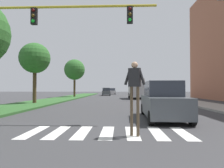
{
  "coord_description": "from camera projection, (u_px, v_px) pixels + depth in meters",
  "views": [
    {
      "loc": [
        0.45,
        1.75,
        1.59
      ],
      "look_at": [
        -0.12,
        16.41,
        1.93
      ],
      "focal_mm": 31.65,
      "sensor_mm": 36.0,
      "label": 1
    }
  ],
  "objects": [
    {
      "name": "sedan_midblock",
      "position": [
        136.0,
        93.0,
        32.75
      ],
      "size": [
        2.27,
        4.46,
        1.66
      ],
      "color": "silver",
      "rests_on": "ground_plane"
    },
    {
      "name": "sedan_distant",
      "position": [
        106.0,
        92.0,
        45.39
      ],
      "size": [
        2.22,
        4.44,
        1.76
      ],
      "color": "#474C51",
      "rests_on": "ground_plane"
    },
    {
      "name": "sidewalk_right",
      "position": [
        180.0,
        100.0,
        25.89
      ],
      "size": [
        3.0,
        64.0,
        0.15
      ],
      "primitive_type": "cube",
      "color": "#9E9991",
      "rests_on": "ground_plane"
    },
    {
      "name": "tree_far",
      "position": [
        35.0,
        59.0,
        19.88
      ],
      "size": [
        3.05,
        3.05,
        6.04
      ],
      "color": "#4C3823",
      "rests_on": "median_strip"
    },
    {
      "name": "sedan_far_horizon",
      "position": [
        112.0,
        91.0,
        55.09
      ],
      "size": [
        2.1,
        4.44,
        1.7
      ],
      "color": "#B7B7BC",
      "rests_on": "ground_plane"
    },
    {
      "name": "traffic_light_gantry",
      "position": [
        33.0,
        32.0,
        9.58
      ],
      "size": [
        8.55,
        0.3,
        6.0
      ],
      "color": "gold",
      "rests_on": "median_strip"
    },
    {
      "name": "ground_plane",
      "position": [
        116.0,
        100.0,
        28.21
      ],
      "size": [
        140.0,
        140.0,
        0.0
      ],
      "primitive_type": "plane",
      "color": "#38383A"
    },
    {
      "name": "pedestrian_performer",
      "position": [
        135.0,
        86.0,
        6.6
      ],
      "size": [
        0.73,
        0.36,
        2.49
      ],
      "color": "brown",
      "rests_on": "ground_plane"
    },
    {
      "name": "crosswalk",
      "position": [
        107.0,
        132.0,
        7.1
      ],
      "size": [
        5.85,
        2.2,
        0.01
      ],
      "color": "silver",
      "rests_on": "ground_plane"
    },
    {
      "name": "median_strip",
      "position": [
        56.0,
        100.0,
        26.52
      ],
      "size": [
        4.31,
        64.0,
        0.15
      ],
      "primitive_type": "cube",
      "color": "#2D5B28",
      "rests_on": "ground_plane"
    },
    {
      "name": "tree_distant",
      "position": [
        75.0,
        70.0,
        35.26
      ],
      "size": [
        3.68,
        3.68,
        6.66
      ],
      "color": "#4C3823",
      "rests_on": "median_strip"
    },
    {
      "name": "truck_box_delivery",
      "position": [
        137.0,
        88.0,
        30.95
      ],
      "size": [
        2.4,
        6.2,
        3.1
      ],
      "color": "#B7B7BC",
      "rests_on": "ground_plane"
    },
    {
      "name": "suv_crossing",
      "position": [
        163.0,
        101.0,
        10.37
      ],
      "size": [
        2.08,
        4.65,
        1.97
      ],
      "color": "#474C51",
      "rests_on": "ground_plane"
    }
  ]
}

